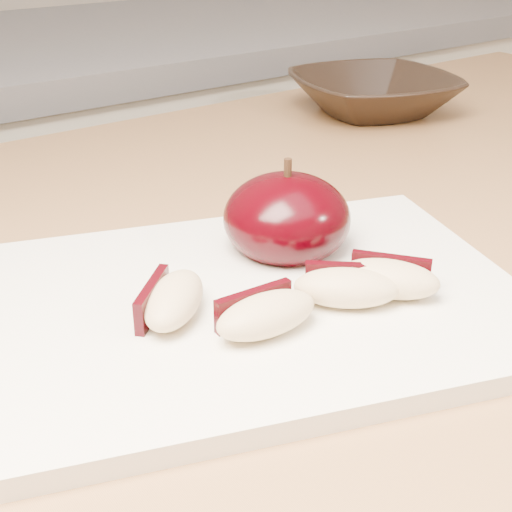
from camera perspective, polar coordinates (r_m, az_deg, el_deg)
cutting_board at (r=0.44m, az=0.00°, el=-3.69°), size 0.38×0.33×0.01m
apple_half at (r=0.48m, az=2.48°, el=3.04°), size 0.10×0.10×0.07m
apple_wedge_a at (r=0.41m, az=-6.77°, el=-3.48°), size 0.07×0.06×0.02m
apple_wedge_b at (r=0.39m, az=0.71°, el=-4.64°), size 0.06×0.03×0.02m
apple_wedge_c at (r=0.42m, az=7.22°, el=-2.45°), size 0.07×0.06×0.02m
apple_wedge_d at (r=0.43m, az=10.54°, el=-1.73°), size 0.06×0.07×0.02m
bowl at (r=0.87m, az=9.34°, el=12.68°), size 0.23×0.23×0.05m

